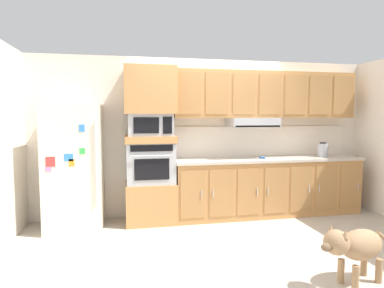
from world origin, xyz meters
The scene contains 15 objects.
ground_plane centered at (0.00, 0.00, 0.00)m, with size 9.60×9.60×0.00m, color #B2A899.
back_kitchen_wall centered at (0.00, 1.11, 1.25)m, with size 6.20×0.12×2.50m, color silver.
refrigerator centered at (-2.02, 0.68, 0.88)m, with size 0.76×0.73×1.76m.
oven_base_cabinet centered at (-0.94, 0.75, 0.30)m, with size 0.74×0.62×0.60m, color #B77F47.
built_in_oven centered at (-0.94, 0.75, 0.90)m, with size 0.70×0.62×0.60m.
appliance_mid_shelf centered at (-0.94, 0.75, 1.25)m, with size 0.74×0.62×0.10m, color #B77F47.
microwave centered at (-0.94, 0.75, 1.46)m, with size 0.64×0.54×0.32m.
appliance_upper_cabinet centered at (-0.94, 0.75, 1.96)m, with size 0.74×0.62×0.68m, color #B77F47.
lower_cabinet_run centered at (0.93, 0.75, 0.44)m, with size 3.01×0.63×0.88m.
countertop_slab centered at (0.93, 0.75, 0.90)m, with size 3.05×0.64×0.04m, color #BCB2A3.
backsplash_panel centered at (0.93, 1.04, 1.17)m, with size 3.05×0.02×0.50m, color white.
upper_cabinet_with_hood centered at (0.92, 0.87, 1.90)m, with size 3.01×0.48×0.88m.
screwdriver centered at (0.82, 0.71, 0.93)m, with size 0.17×0.17×0.03m.
electric_kettle centered at (1.88, 0.70, 1.03)m, with size 0.17×0.17×0.24m.
dog centered at (0.80, -1.51, 0.38)m, with size 0.89×0.40×0.59m.
Camera 1 is at (-1.29, -4.11, 1.58)m, focal length 30.56 mm.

